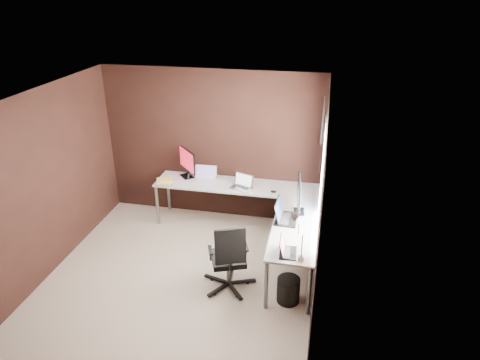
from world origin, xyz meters
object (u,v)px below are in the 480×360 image
monitor_right (299,194)px  office_chair (229,269)px  desk_lamp (297,232)px  book_stack (165,181)px  laptop_white (205,178)px  laptop_black_big (284,215)px  laptop_silver (242,185)px  laptop_black_small (286,250)px  drawer_pedestal (293,225)px  monitor_left (187,162)px  wastebasket (288,290)px

monitor_right → office_chair: bearing=133.0°
desk_lamp → office_chair: 1.18m
book_stack → office_chair: 2.03m
laptop_white → laptop_black_big: bearing=-36.1°
laptop_silver → book_stack: (-1.25, -0.11, -0.01)m
monitor_right → laptop_black_small: size_ratio=2.03×
monitor_right → book_stack: 2.25m
laptop_black_small → desk_lamp: bearing=-113.5°
laptop_black_big → laptop_silver: bearing=43.8°
monitor_right → book_stack: (-2.18, 0.50, -0.24)m
laptop_white → desk_lamp: (1.64, -1.83, 0.29)m
monitor_right → drawer_pedestal: bearing=5.9°
drawer_pedestal → laptop_silver: 1.01m
book_stack → laptop_black_small: bearing=-36.0°
monitor_left → laptop_white: size_ratio=1.33×
laptop_white → laptop_black_small: (1.51, -1.79, -0.01)m
laptop_white → laptop_black_big: (1.40, -0.98, 0.01)m
drawer_pedestal → laptop_black_big: bearing=-99.9°
monitor_right → office_chair: 1.41m
drawer_pedestal → laptop_black_big: 0.77m
drawer_pedestal → laptop_black_big: laptop_black_big is taller
laptop_silver → office_chair: (0.13, -1.52, -0.49)m
laptop_silver → wastebasket: 1.97m
office_chair → monitor_right: bearing=27.8°
laptop_black_small → wastebasket: bearing=-74.8°
drawer_pedestal → book_stack: bearing=175.9°
laptop_silver → book_stack: bearing=-154.4°
monitor_left → laptop_silver: (0.97, -0.24, -0.22)m
book_stack → office_chair: (1.38, -1.42, -0.48)m
wastebasket → monitor_left: bearing=135.5°
office_chair → wastebasket: size_ratio=2.95×
monitor_left → laptop_black_big: size_ratio=1.13×
monitor_left → book_stack: monitor_left is taller
laptop_white → office_chair: (0.77, -1.66, -0.49)m
book_stack → wastebasket: size_ratio=0.93×
book_stack → desk_lamp: desk_lamp is taller
wastebasket → drawer_pedestal: bearing=92.9°
laptop_silver → desk_lamp: size_ratio=0.71×
laptop_black_small → wastebasket: size_ratio=0.89×
laptop_white → laptop_black_big: size_ratio=0.85×
monitor_right → laptop_black_small: monitor_right is taller
book_stack → wastebasket: 2.72m
laptop_white → office_chair: size_ratio=0.37×
laptop_white → wastebasket: bearing=-49.3°
laptop_silver → monitor_left: bearing=-172.8°
monitor_right → wastebasket: monitor_right is taller
laptop_white → monitor_right: bearing=-26.2°
drawer_pedestal → wastebasket: bearing=-87.1°
laptop_white → laptop_silver: 0.66m
laptop_black_big → wastebasket: size_ratio=1.29×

